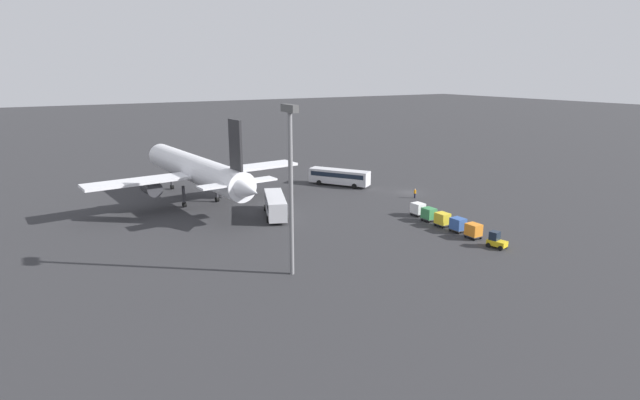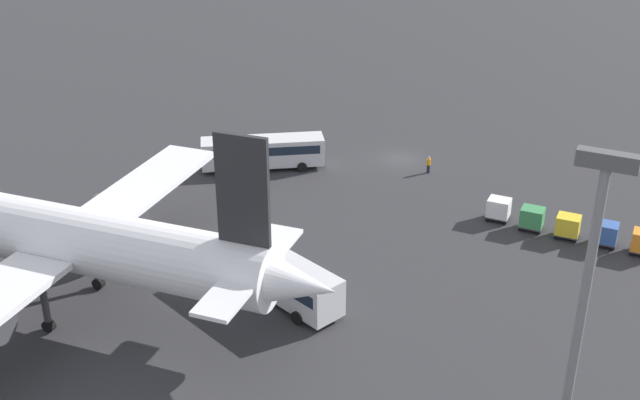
{
  "view_description": "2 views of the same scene",
  "coord_description": "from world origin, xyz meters",
  "px_view_note": "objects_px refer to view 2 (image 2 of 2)",
  "views": [
    {
      "loc": [
        -69.76,
        61.01,
        22.23
      ],
      "look_at": [
        -4.01,
        22.01,
        2.35
      ],
      "focal_mm": 28.0,
      "sensor_mm": 36.0,
      "label": 1
    },
    {
      "loc": [
        -25.93,
        72.89,
        32.76
      ],
      "look_at": [
        -1.0,
        21.33,
        4.86
      ],
      "focal_mm": 45.0,
      "sensor_mm": 36.0,
      "label": 2
    }
  ],
  "objects_px": {
    "airplane": "(50,236)",
    "shuttle_bus_far": "(281,275)",
    "shuttle_bus_near": "(263,151)",
    "cargo_cart_yellow": "(568,226)",
    "cargo_cart_white": "(499,208)",
    "cargo_cart_blue": "(606,233)",
    "worker_person": "(429,165)",
    "cargo_cart_green": "(532,218)"
  },
  "relations": [
    {
      "from": "airplane",
      "to": "shuttle_bus_far",
      "type": "bearing_deg",
      "value": -155.68
    },
    {
      "from": "airplane",
      "to": "shuttle_bus_far",
      "type": "distance_m",
      "value": 16.67
    },
    {
      "from": "shuttle_bus_near",
      "to": "cargo_cart_yellow",
      "type": "height_order",
      "value": "shuttle_bus_near"
    },
    {
      "from": "cargo_cart_white",
      "to": "cargo_cart_blue",
      "type": "bearing_deg",
      "value": 175.82
    },
    {
      "from": "shuttle_bus_near",
      "to": "worker_person",
      "type": "bearing_deg",
      "value": 168.45
    },
    {
      "from": "worker_person",
      "to": "cargo_cart_green",
      "type": "xyz_separation_m",
      "value": [
        -11.97,
        7.73,
        0.32
      ]
    },
    {
      "from": "shuttle_bus_near",
      "to": "cargo_cart_white",
      "type": "relative_size",
      "value": 5.71
    },
    {
      "from": "shuttle_bus_near",
      "to": "cargo_cart_yellow",
      "type": "bearing_deg",
      "value": 143.48
    },
    {
      "from": "worker_person",
      "to": "cargo_cart_green",
      "type": "relative_size",
      "value": 0.84
    },
    {
      "from": "shuttle_bus_near",
      "to": "cargo_cart_white",
      "type": "bearing_deg",
      "value": 144.34
    },
    {
      "from": "shuttle_bus_far",
      "to": "cargo_cart_blue",
      "type": "height_order",
      "value": "shuttle_bus_far"
    },
    {
      "from": "airplane",
      "to": "cargo_cart_yellow",
      "type": "distance_m",
      "value": 41.56
    },
    {
      "from": "cargo_cart_blue",
      "to": "cargo_cart_yellow",
      "type": "relative_size",
      "value": 1.0
    },
    {
      "from": "cargo_cart_yellow",
      "to": "shuttle_bus_near",
      "type": "bearing_deg",
      "value": -3.19
    },
    {
      "from": "cargo_cart_white",
      "to": "cargo_cart_yellow",
      "type": "bearing_deg",
      "value": 173.42
    },
    {
      "from": "cargo_cart_green",
      "to": "cargo_cart_yellow",
      "type": "bearing_deg",
      "value": 177.0
    },
    {
      "from": "shuttle_bus_far",
      "to": "worker_person",
      "type": "bearing_deg",
      "value": -74.0
    },
    {
      "from": "shuttle_bus_far",
      "to": "cargo_cart_green",
      "type": "relative_size",
      "value": 5.35
    },
    {
      "from": "shuttle_bus_far",
      "to": "cargo_cart_yellow",
      "type": "xyz_separation_m",
      "value": [
        -17.4,
        -18.7,
        -0.79
      ]
    },
    {
      "from": "shuttle_bus_near",
      "to": "cargo_cart_white",
      "type": "distance_m",
      "value": 24.43
    },
    {
      "from": "cargo_cart_white",
      "to": "shuttle_bus_near",
      "type": "bearing_deg",
      "value": -2.34
    },
    {
      "from": "worker_person",
      "to": "cargo_cart_blue",
      "type": "distance_m",
      "value": 19.71
    },
    {
      "from": "cargo_cart_blue",
      "to": "airplane",
      "type": "bearing_deg",
      "value": 37.73
    },
    {
      "from": "shuttle_bus_far",
      "to": "cargo_cart_blue",
      "type": "relative_size",
      "value": 5.35
    },
    {
      "from": "cargo_cart_green",
      "to": "cargo_cart_white",
      "type": "relative_size",
      "value": 1.0
    },
    {
      "from": "shuttle_bus_near",
      "to": "shuttle_bus_far",
      "type": "bearing_deg",
      "value": 89.39
    },
    {
      "from": "cargo_cart_yellow",
      "to": "cargo_cart_green",
      "type": "bearing_deg",
      "value": -3.0
    },
    {
      "from": "shuttle_bus_near",
      "to": "cargo_cart_green",
      "type": "xyz_separation_m",
      "value": [
        -27.46,
        1.54,
        -0.73
      ]
    },
    {
      "from": "shuttle_bus_far",
      "to": "cargo_cart_yellow",
      "type": "bearing_deg",
      "value": -111.83
    },
    {
      "from": "worker_person",
      "to": "cargo_cart_white",
      "type": "xyz_separation_m",
      "value": [
        -8.92,
        7.18,
        0.32
      ]
    },
    {
      "from": "cargo_cart_white",
      "to": "shuttle_bus_far",
      "type": "bearing_deg",
      "value": 59.79
    },
    {
      "from": "cargo_cart_yellow",
      "to": "cargo_cart_blue",
      "type": "bearing_deg",
      "value": -179.34
    },
    {
      "from": "shuttle_bus_far",
      "to": "shuttle_bus_near",
      "type": "bearing_deg",
      "value": -36.17
    },
    {
      "from": "shuttle_bus_far",
      "to": "cargo_cart_yellow",
      "type": "distance_m",
      "value": 25.56
    },
    {
      "from": "airplane",
      "to": "cargo_cart_blue",
      "type": "height_order",
      "value": "airplane"
    },
    {
      "from": "airplane",
      "to": "cargo_cart_green",
      "type": "height_order",
      "value": "airplane"
    },
    {
      "from": "worker_person",
      "to": "shuttle_bus_far",
      "type": "bearing_deg",
      "value": 84.89
    },
    {
      "from": "cargo_cart_yellow",
      "to": "cargo_cart_white",
      "type": "xyz_separation_m",
      "value": [
        6.11,
        -0.7,
        0.0
      ]
    },
    {
      "from": "shuttle_bus_near",
      "to": "cargo_cart_blue",
      "type": "height_order",
      "value": "shuttle_bus_near"
    },
    {
      "from": "shuttle_bus_near",
      "to": "shuttle_bus_far",
      "type": "relative_size",
      "value": 1.07
    },
    {
      "from": "airplane",
      "to": "cargo_cart_green",
      "type": "distance_m",
      "value": 39.41
    },
    {
      "from": "shuttle_bus_near",
      "to": "shuttle_bus_far",
      "type": "height_order",
      "value": "shuttle_bus_far"
    }
  ]
}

